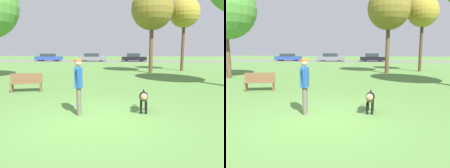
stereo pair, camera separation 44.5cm
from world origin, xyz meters
The scene contains 11 objects.
ground_plane centered at (0.00, 0.00, 0.00)m, with size 120.00×120.00×0.00m, color #56843D.
far_road_strip centered at (0.00, 30.67, 0.01)m, with size 120.00×6.00×0.01m.
person centered at (-0.52, 0.47, 0.98)m, with size 0.29×0.70×1.65m.
dog centered at (1.42, 0.83, 0.47)m, with size 0.31×1.12×0.67m.
frisbee centered at (-0.80, 1.59, 0.01)m, with size 0.23×0.23×0.02m.
tree_far_right centered at (5.88, 14.72, 5.15)m, with size 2.67×2.67×6.53m.
tree_mid_center centered at (2.81, 12.59, 5.12)m, with size 3.36×3.36×6.83m.
parked_car_blue centered at (-12.51, 30.59, 0.62)m, with size 4.44×1.89×1.26m.
parked_car_grey centered at (-4.97, 30.45, 0.64)m, with size 4.61×1.97×1.32m.
parked_car_black centered at (1.86, 30.55, 0.64)m, with size 4.10×1.93×1.33m.
park_bench centered at (-3.74, 3.85, 0.45)m, with size 1.46×0.78×0.84m.
Camera 1 is at (0.92, -5.78, 1.92)m, focal length 35.00 mm.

